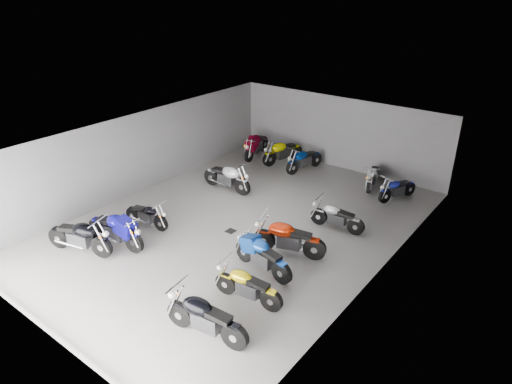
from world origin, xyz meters
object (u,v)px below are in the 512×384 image
motorcycle_right_a (205,318)px  motorcycle_right_c (262,256)px  motorcycle_right_d (288,238)px  motorcycle_left_f (227,177)px  drain_grate (231,231)px  motorcycle_back_a (256,145)px  motorcycle_back_c (304,160)px  motorcycle_left_b (116,230)px  motorcycle_right_b (247,286)px  motorcycle_right_f (337,217)px  motorcycle_left_c (147,215)px  motorcycle_back_f (397,189)px  motorcycle_left_a (80,237)px  motorcycle_back_b (282,152)px  motorcycle_back_e (373,176)px

motorcycle_right_a → motorcycle_right_c: 3.04m
motorcycle_right_a → motorcycle_right_d: (-0.46, 4.21, 0.01)m
motorcycle_left_f → motorcycle_right_c: (4.52, -3.69, -0.03)m
motorcycle_right_d → motorcycle_left_f: bearing=43.8°
drain_grate → motorcycle_back_a: size_ratio=0.14×
motorcycle_right_c → motorcycle_back_a: 9.53m
motorcycle_right_d → motorcycle_back_c: motorcycle_right_d is taller
motorcycle_left_b → motorcycle_back_a: size_ratio=1.01×
motorcycle_right_b → motorcycle_right_f: bearing=-6.9°
motorcycle_left_c → motorcycle_right_b: 5.38m
motorcycle_back_f → motorcycle_left_a: bearing=78.7°
motorcycle_left_b → motorcycle_left_f: bearing=173.7°
drain_grate → motorcycle_left_c: size_ratio=0.17×
motorcycle_back_b → motorcycle_back_c: size_ratio=1.03×
motorcycle_right_b → motorcycle_right_c: bearing=14.3°
drain_grate → motorcycle_left_b: 3.78m
motorcycle_right_b → motorcycle_back_c: motorcycle_back_c is taller
motorcycle_right_d → motorcycle_right_f: size_ratio=1.16×
motorcycle_left_a → motorcycle_left_b: 1.08m
motorcycle_back_b → motorcycle_back_c: (1.31, -0.19, -0.03)m
motorcycle_back_b → motorcycle_left_a: bearing=103.2°
motorcycle_right_d → drain_grate: bearing=72.3°
motorcycle_left_c → motorcycle_back_f: 9.49m
motorcycle_right_f → motorcycle_back_a: size_ratio=0.84×
motorcycle_left_a → motorcycle_back_e: bearing=136.1°
motorcycle_left_b → motorcycle_right_b: bearing=88.3°
motorcycle_back_a → motorcycle_right_c: bearing=116.1°
motorcycle_left_a → motorcycle_back_a: bearing=167.4°
motorcycle_right_c → motorcycle_right_d: motorcycle_right_d is taller
motorcycle_back_b → motorcycle_back_f: (5.74, -0.49, -0.09)m
motorcycle_right_c → motorcycle_back_f: (1.27, 7.04, -0.08)m
motorcycle_back_b → motorcycle_back_e: motorcycle_back_b is taller
motorcycle_left_f → motorcycle_back_b: (0.05, 3.85, -0.02)m
motorcycle_back_b → motorcycle_back_e: 4.48m
drain_grate → motorcycle_back_e: bearing=70.5°
motorcycle_back_a → motorcycle_left_f: bearing=98.2°
drain_grate → motorcycle_left_f: size_ratio=0.14×
motorcycle_back_b → motorcycle_left_c: bearing=104.7°
motorcycle_left_f → motorcycle_back_e: 5.97m
motorcycle_left_a → motorcycle_back_c: 10.17m
motorcycle_right_f → motorcycle_back_a: 7.55m
motorcycle_right_a → motorcycle_back_e: size_ratio=1.19×
motorcycle_right_d → motorcycle_back_e: size_ratio=1.18×
drain_grate → motorcycle_right_d: bearing=0.4°
motorcycle_right_f → motorcycle_right_d: bearing=163.6°
motorcycle_back_e → motorcycle_back_a: bearing=-13.1°
motorcycle_right_c → motorcycle_right_f: motorcycle_right_c is taller
motorcycle_right_f → motorcycle_back_a: bearing=53.0°
motorcycle_back_e → motorcycle_right_d: bearing=76.4°
motorcycle_right_c → motorcycle_back_e: motorcycle_right_c is taller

